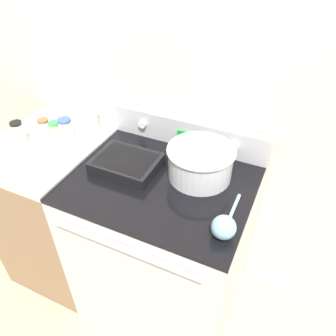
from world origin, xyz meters
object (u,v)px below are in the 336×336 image
object	(u,v)px
spice_jar_green_cap	(55,130)
spice_jar_blue_cap	(66,130)
spice_jar_black_cap	(19,133)
mixing_bowl	(200,161)
spice_jar_white_cap	(95,122)
spice_jar_brown_cap	(45,128)
ladle	(224,226)
casserole_dish	(126,163)

from	to	relation	value
spice_jar_green_cap	spice_jar_blue_cap	bearing A→B (deg)	3.18
spice_jar_black_cap	mixing_bowl	bearing A→B (deg)	9.54
spice_jar_white_cap	spice_jar_black_cap	bearing A→B (deg)	-138.14
spice_jar_green_cap	spice_jar_brown_cap	bearing A→B (deg)	-175.88
spice_jar_blue_cap	spice_jar_black_cap	distance (m)	0.23
ladle	spice_jar_blue_cap	distance (m)	0.91
spice_jar_brown_cap	ladle	bearing A→B (deg)	-13.01
mixing_bowl	spice_jar_brown_cap	world-z (taller)	mixing_bowl
ladle	spice_jar_black_cap	size ratio (longest dim) A/B	2.23
casserole_dish	spice_jar_brown_cap	bearing A→B (deg)	174.92
mixing_bowl	ladle	world-z (taller)	mixing_bowl
ladle	spice_jar_brown_cap	xyz separation A→B (m)	(-1.01, 0.23, 0.02)
mixing_bowl	ladle	xyz separation A→B (m)	(0.19, -0.28, -0.04)
casserole_dish	spice_jar_white_cap	size ratio (longest dim) A/B	2.44
mixing_bowl	spice_jar_blue_cap	bearing A→B (deg)	-177.09
ladle	spice_jar_white_cap	bearing A→B (deg)	154.91
ladle	spice_jar_green_cap	xyz separation A→B (m)	(-0.95, 0.24, 0.02)
mixing_bowl	spice_jar_white_cap	bearing A→B (deg)	170.81
spice_jar_blue_cap	spice_jar_brown_cap	bearing A→B (deg)	-176.36
ladle	casserole_dish	bearing A→B (deg)	159.72
spice_jar_white_cap	spice_jar_green_cap	distance (m)	0.20
spice_jar_white_cap	spice_jar_blue_cap	bearing A→B (deg)	-120.61
ladle	spice_jar_blue_cap	world-z (taller)	spice_jar_blue_cap
mixing_bowl	spice_jar_white_cap	xyz separation A→B (m)	(-0.61, 0.10, -0.01)
spice_jar_black_cap	casserole_dish	bearing A→B (deg)	6.12
spice_jar_brown_cap	spice_jar_black_cap	distance (m)	0.12
spice_jar_blue_cap	ladle	bearing A→B (deg)	-15.39
spice_jar_brown_cap	spice_jar_black_cap	xyz separation A→B (m)	(-0.06, -0.10, 0.01)
spice_jar_blue_cap	spice_jar_white_cap	bearing A→B (deg)	59.39
spice_jar_green_cap	mixing_bowl	bearing A→B (deg)	2.93
mixing_bowl	spice_jar_green_cap	size ratio (longest dim) A/B	3.11
ladle	spice_jar_black_cap	distance (m)	1.08
casserole_dish	ladle	xyz separation A→B (m)	(0.51, -0.19, 0.01)
spice_jar_brown_cap	mixing_bowl	bearing A→B (deg)	3.03
spice_jar_brown_cap	spice_jar_black_cap	world-z (taller)	spice_jar_black_cap
spice_jar_black_cap	ladle	bearing A→B (deg)	-6.83
spice_jar_blue_cap	casserole_dish	bearing A→B (deg)	-8.19
casserole_dish	spice_jar_white_cap	xyz separation A→B (m)	(-0.29, 0.19, 0.04)
mixing_bowl	casserole_dish	distance (m)	0.33
spice_jar_blue_cap	spice_jar_black_cap	xyz separation A→B (m)	(-0.20, -0.11, -0.00)
spice_jar_blue_cap	spice_jar_green_cap	world-z (taller)	spice_jar_blue_cap
casserole_dish	spice_jar_green_cap	world-z (taller)	spice_jar_green_cap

